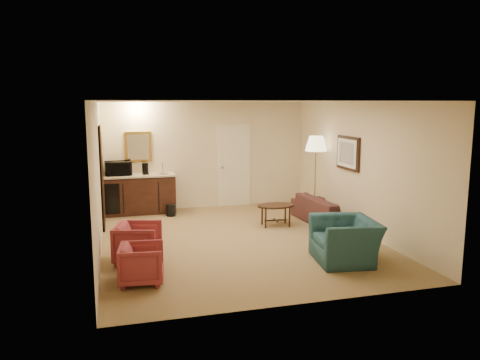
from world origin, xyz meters
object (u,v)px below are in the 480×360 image
object	(u,v)px
teal_armchair	(345,233)
rose_chair_near	(138,241)
coffee_table	(276,215)
microwave	(118,167)
wetbar_cabinet	(140,194)
floor_lamp	(315,176)
coffee_maker	(145,169)
waste_bin	(171,210)
rose_chair_far	(142,262)
sofa	(327,206)

from	to	relation	value
teal_armchair	rose_chair_near	bearing A→B (deg)	-96.90
rose_chair_near	coffee_table	bearing A→B (deg)	-46.78
microwave	wetbar_cabinet	bearing A→B (deg)	-10.72
wetbar_cabinet	teal_armchair	bearing A→B (deg)	-55.20
microwave	floor_lamp	bearing A→B (deg)	-22.27
teal_armchair	floor_lamp	distance (m)	3.18
rose_chair_near	coffee_maker	bearing A→B (deg)	8.95
teal_armchair	coffee_maker	bearing A→B (deg)	-138.66
coffee_table	microwave	size ratio (longest dim) A/B	1.35
rose_chair_near	waste_bin	xyz separation A→B (m)	(0.90, 3.03, -0.22)
rose_chair_far	coffee_maker	distance (m)	4.54
rose_chair_far	coffee_maker	size ratio (longest dim) A/B	2.32
sofa	waste_bin	world-z (taller)	sofa
microwave	coffee_table	bearing A→B (deg)	-36.67
sofa	rose_chair_far	xyz separation A→B (m)	(-4.05, -2.37, -0.07)
wetbar_cabinet	waste_bin	distance (m)	0.86
coffee_table	microwave	xyz separation A→B (m)	(-3.17, 1.98, 0.89)
rose_chair_near	microwave	world-z (taller)	microwave
rose_chair_far	rose_chair_near	bearing A→B (deg)	7.26
teal_armchair	floor_lamp	size ratio (longest dim) A/B	0.58
rose_chair_far	coffee_maker	bearing A→B (deg)	2.38
wetbar_cabinet	coffee_maker	xyz separation A→B (m)	(0.13, 0.02, 0.60)
rose_chair_far	coffee_table	xyz separation A→B (m)	(2.94, 2.52, -0.09)
sofa	rose_chair_near	size ratio (longest dim) A/B	2.78
coffee_table	floor_lamp	bearing A→B (deg)	27.55
rose_chair_far	microwave	bearing A→B (deg)	10.20
rose_chair_near	coffee_maker	world-z (taller)	coffee_maker
teal_armchair	waste_bin	xyz separation A→B (m)	(-2.38, 3.89, -0.34)
wetbar_cabinet	floor_lamp	distance (m)	4.10
rose_chair_far	floor_lamp	world-z (taller)	floor_lamp
sofa	coffee_maker	xyz separation A→B (m)	(-3.67, 2.09, 0.67)
waste_bin	coffee_maker	distance (m)	1.16
teal_armchair	coffee_maker	world-z (taller)	coffee_maker
coffee_maker	microwave	bearing A→B (deg)	159.42
rose_chair_near	rose_chair_far	xyz separation A→B (m)	(0.00, -0.95, -0.04)
microwave	coffee_maker	xyz separation A→B (m)	(0.61, -0.03, -0.06)
sofa	coffee_maker	distance (m)	4.27
teal_armchair	coffee_maker	xyz separation A→B (m)	(-2.89, 4.37, 0.58)
coffee_table	waste_bin	xyz separation A→B (m)	(-2.04, 1.46, -0.09)
rose_chair_near	coffee_table	world-z (taller)	rose_chair_near
sofa	coffee_table	xyz separation A→B (m)	(-1.11, 0.15, -0.16)
floor_lamp	coffee_maker	size ratio (longest dim) A/B	6.80
sofa	coffee_table	world-z (taller)	sofa
rose_chair_near	microwave	size ratio (longest dim) A/B	1.22
wetbar_cabinet	coffee_maker	world-z (taller)	coffee_maker
rose_chair_near	microwave	distance (m)	3.63
wetbar_cabinet	rose_chair_far	distance (m)	4.45
waste_bin	rose_chair_far	bearing A→B (deg)	-102.75
sofa	teal_armchair	distance (m)	2.41
floor_lamp	waste_bin	xyz separation A→B (m)	(-3.20, 0.85, -0.79)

